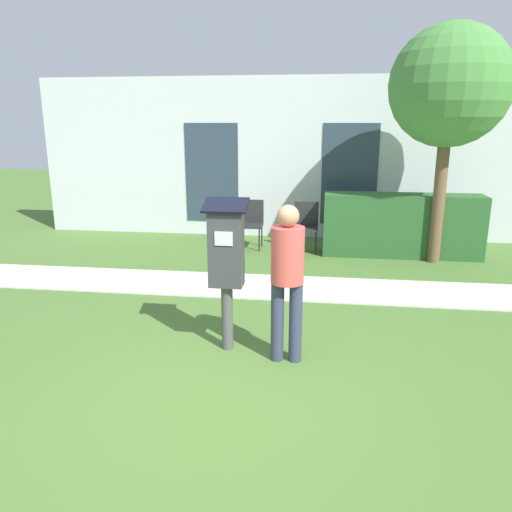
{
  "coord_description": "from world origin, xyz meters",
  "views": [
    {
      "loc": [
        0.91,
        -3.66,
        2.33
      ],
      "look_at": [
        0.27,
        1.02,
        1.05
      ],
      "focal_mm": 35.0,
      "sensor_mm": 36.0,
      "label": 1
    }
  ],
  "objects_px": {
    "outdoor_chair_left": "(251,220)",
    "parking_meter": "(226,256)",
    "person_standing": "(287,272)",
    "outdoor_chair_middle": "(306,222)",
    "outdoor_chair_right": "(362,220)"
  },
  "relations": [
    {
      "from": "person_standing",
      "to": "outdoor_chair_middle",
      "type": "bearing_deg",
      "value": 49.93
    },
    {
      "from": "outdoor_chair_middle",
      "to": "person_standing",
      "type": "bearing_deg",
      "value": -114.08
    },
    {
      "from": "outdoor_chair_right",
      "to": "outdoor_chair_left",
      "type": "bearing_deg",
      "value": 176.54
    },
    {
      "from": "outdoor_chair_left",
      "to": "parking_meter",
      "type": "bearing_deg",
      "value": -80.98
    },
    {
      "from": "person_standing",
      "to": "outdoor_chair_left",
      "type": "height_order",
      "value": "person_standing"
    },
    {
      "from": "parking_meter",
      "to": "outdoor_chair_middle",
      "type": "xyz_separation_m",
      "value": [
        0.65,
        4.29,
        -0.49
      ]
    },
    {
      "from": "parking_meter",
      "to": "person_standing",
      "type": "height_order",
      "value": "parking_meter"
    },
    {
      "from": "outdoor_chair_left",
      "to": "outdoor_chair_middle",
      "type": "distance_m",
      "value": 1.04
    },
    {
      "from": "outdoor_chair_left",
      "to": "outdoor_chair_middle",
      "type": "relative_size",
      "value": 1.0
    },
    {
      "from": "person_standing",
      "to": "outdoor_chair_middle",
      "type": "relative_size",
      "value": 1.76
    },
    {
      "from": "person_standing",
      "to": "outdoor_chair_right",
      "type": "height_order",
      "value": "person_standing"
    },
    {
      "from": "outdoor_chair_middle",
      "to": "outdoor_chair_right",
      "type": "bearing_deg",
      "value": -4.51
    },
    {
      "from": "parking_meter",
      "to": "outdoor_chair_middle",
      "type": "distance_m",
      "value": 4.36
    },
    {
      "from": "outdoor_chair_left",
      "to": "outdoor_chair_right",
      "type": "bearing_deg",
      "value": 11.13
    },
    {
      "from": "parking_meter",
      "to": "outdoor_chair_left",
      "type": "height_order",
      "value": "parking_meter"
    }
  ]
}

